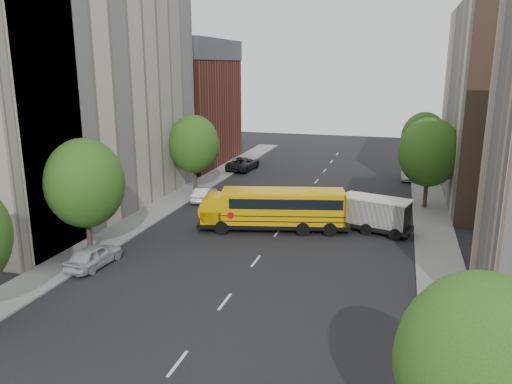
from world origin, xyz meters
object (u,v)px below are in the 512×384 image
at_px(safari_truck, 370,213).
at_px(parked_car_5, 408,174).
at_px(school_bus, 272,207).
at_px(street_tree_3, 480,366).
at_px(street_tree_5, 424,138).
at_px(parked_car_1, 204,194).
at_px(parked_car_2, 243,164).
at_px(parked_car_0, 94,256).
at_px(street_tree_2, 194,144).
at_px(street_tree_1, 85,183).
at_px(street_tree_4, 429,152).

xyz_separation_m(safari_truck, parked_car_5, (2.91, 19.32, -0.80)).
bearing_deg(school_bus, street_tree_3, -76.19).
xyz_separation_m(street_tree_5, parked_car_5, (-1.40, -0.44, -4.06)).
bearing_deg(street_tree_5, parked_car_1, -142.72).
bearing_deg(parked_car_2, parked_car_0, 94.40).
relative_size(school_bus, parked_car_5, 3.05).
xyz_separation_m(street_tree_2, parked_car_2, (1.40, 11.57, -4.02)).
bearing_deg(school_bus, street_tree_2, 124.22).
distance_m(school_bus, parked_car_0, 13.64).
relative_size(street_tree_1, safari_truck, 1.18).
bearing_deg(street_tree_1, street_tree_5, 53.75).
xyz_separation_m(street_tree_2, street_tree_5, (22.00, 12.00, -0.12)).
height_order(street_tree_2, safari_truck, street_tree_2).
xyz_separation_m(street_tree_4, parked_car_2, (-20.60, 11.57, -4.27)).
bearing_deg(street_tree_1, parked_car_5, 55.13).
bearing_deg(street_tree_4, school_bus, -140.42).
bearing_deg(street_tree_3, street_tree_4, 90.00).
height_order(parked_car_0, parked_car_5, parked_car_0).
relative_size(street_tree_3, street_tree_5, 0.95).
height_order(parked_car_0, parked_car_2, parked_car_2).
xyz_separation_m(street_tree_2, street_tree_3, (22.00, -32.00, -0.37)).
relative_size(street_tree_4, safari_truck, 1.21).
relative_size(street_tree_5, parked_car_2, 1.30).
height_order(school_bus, parked_car_0, school_bus).
relative_size(school_bus, parked_car_0, 2.78).
xyz_separation_m(street_tree_3, street_tree_4, (0.00, 32.00, 0.62)).
height_order(street_tree_2, street_tree_3, street_tree_2).
relative_size(street_tree_3, parked_car_2, 1.23).
relative_size(street_tree_5, parked_car_0, 1.76).
bearing_deg(street_tree_4, parked_car_2, 150.69).
relative_size(street_tree_2, safari_truck, 1.15).
xyz_separation_m(street_tree_4, parked_car_0, (-20.60, -19.69, -4.35)).
distance_m(street_tree_3, parked_car_0, 24.29).
bearing_deg(parked_car_0, school_bus, -127.43).
relative_size(street_tree_4, school_bus, 0.68).
bearing_deg(school_bus, street_tree_4, 26.18).
height_order(street_tree_1, parked_car_0, street_tree_1).
bearing_deg(parked_car_2, street_tree_2, 87.49).
relative_size(street_tree_1, street_tree_5, 1.05).
relative_size(street_tree_1, parked_car_5, 2.04).
bearing_deg(street_tree_2, street_tree_3, -55.49).
bearing_deg(parked_car_1, safari_truck, 158.41).
bearing_deg(school_bus, safari_truck, 0.43).
relative_size(street_tree_2, parked_car_5, 1.99).
distance_m(street_tree_3, parked_car_5, 43.75).
bearing_deg(safari_truck, street_tree_1, -133.36).
xyz_separation_m(safari_truck, parked_car_2, (-16.29, 19.33, -0.64)).
bearing_deg(parked_car_5, street_tree_3, -87.10).
height_order(street_tree_4, parked_car_1, street_tree_4).
distance_m(street_tree_2, school_bus, 14.47).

